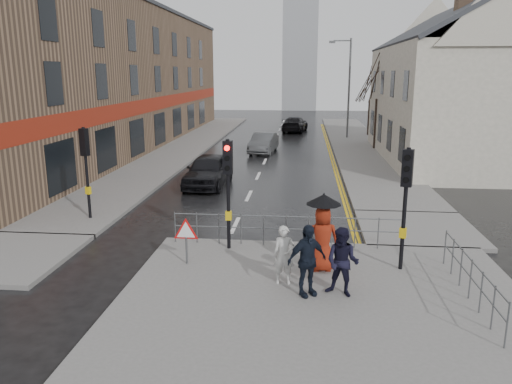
% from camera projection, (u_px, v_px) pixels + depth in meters
% --- Properties ---
extents(ground, '(120.00, 120.00, 0.00)m').
position_uv_depth(ground, '(222.00, 254.00, 15.36)').
color(ground, black).
rests_on(ground, ground).
extents(near_pavement, '(10.00, 9.00, 0.14)m').
position_uv_depth(near_pavement, '(324.00, 309.00, 11.68)').
color(near_pavement, '#605E5B').
rests_on(near_pavement, ground).
extents(left_pavement, '(4.00, 44.00, 0.14)m').
position_uv_depth(left_pavement, '(187.00, 144.00, 38.22)').
color(left_pavement, '#605E5B').
rests_on(left_pavement, ground).
extents(right_pavement, '(4.00, 40.00, 0.14)m').
position_uv_depth(right_pavement, '(356.00, 143.00, 38.92)').
color(right_pavement, '#605E5B').
rests_on(right_pavement, ground).
extents(pavement_bridge_right, '(4.00, 4.20, 0.14)m').
position_uv_depth(pavement_bridge_right, '(417.00, 229.00, 17.63)').
color(pavement_bridge_right, '#605E5B').
rests_on(pavement_bridge_right, ground).
extents(pavement_stub_left, '(4.00, 4.20, 0.14)m').
position_uv_depth(pavement_stub_left, '(3.00, 256.00, 15.00)').
color(pavement_stub_left, '#605E5B').
rests_on(pavement_stub_left, ground).
extents(building_left_terrace, '(8.00, 42.00, 10.00)m').
position_uv_depth(building_left_terrace, '(108.00, 79.00, 36.62)').
color(building_left_terrace, '#7C5E47').
rests_on(building_left_terrace, ground).
extents(building_right_cream, '(9.00, 16.40, 10.10)m').
position_uv_depth(building_right_cream, '(462.00, 84.00, 30.52)').
color(building_right_cream, beige).
rests_on(building_right_cream, ground).
extents(church_tower, '(5.00, 5.00, 18.00)m').
position_uv_depth(church_tower, '(300.00, 47.00, 73.11)').
color(church_tower, gray).
rests_on(church_tower, ground).
extents(traffic_signal_near_left, '(0.28, 0.27, 3.40)m').
position_uv_depth(traffic_signal_near_left, '(228.00, 175.00, 14.96)').
color(traffic_signal_near_left, black).
rests_on(traffic_signal_near_left, near_pavement).
extents(traffic_signal_near_right, '(0.34, 0.33, 3.40)m').
position_uv_depth(traffic_signal_near_right, '(406.00, 188.00, 13.33)').
color(traffic_signal_near_right, black).
rests_on(traffic_signal_near_right, near_pavement).
extents(traffic_signal_far_left, '(0.34, 0.33, 3.40)m').
position_uv_depth(traffic_signal_far_left, '(86.00, 157.00, 18.22)').
color(traffic_signal_far_left, black).
rests_on(traffic_signal_far_left, left_pavement).
extents(guard_railing_front, '(7.14, 0.04, 1.00)m').
position_uv_depth(guard_railing_front, '(286.00, 224.00, 15.56)').
color(guard_railing_front, '#595B5E').
rests_on(guard_railing_front, near_pavement).
extents(guard_railing_side, '(0.04, 4.54, 1.00)m').
position_uv_depth(guard_railing_side, '(471.00, 271.00, 11.89)').
color(guard_railing_side, '#595B5E').
rests_on(guard_railing_side, near_pavement).
extents(warning_sign, '(0.80, 0.07, 1.35)m').
position_uv_depth(warning_sign, '(186.00, 234.00, 14.03)').
color(warning_sign, '#595B5E').
rests_on(warning_sign, near_pavement).
extents(street_lamp, '(1.83, 0.25, 8.00)m').
position_uv_depth(street_lamp, '(347.00, 82.00, 40.80)').
color(street_lamp, '#595B5E').
rests_on(street_lamp, right_pavement).
extents(tree_near, '(2.40, 2.40, 6.58)m').
position_uv_depth(tree_near, '(379.00, 77.00, 34.74)').
color(tree_near, '#33251C').
rests_on(tree_near, right_pavement).
extents(tree_far, '(2.40, 2.40, 5.64)m').
position_uv_depth(tree_far, '(371.00, 85.00, 42.60)').
color(tree_far, '#33251C').
rests_on(tree_far, right_pavement).
extents(pedestrian_a, '(0.59, 0.42, 1.53)m').
position_uv_depth(pedestrian_a, '(284.00, 255.00, 12.76)').
color(pedestrian_a, '#BCBCB8').
rests_on(pedestrian_a, near_pavement).
extents(pedestrian_b, '(1.01, 0.91, 1.71)m').
position_uv_depth(pedestrian_b, '(342.00, 262.00, 12.03)').
color(pedestrian_b, black).
rests_on(pedestrian_b, near_pavement).
extents(pedestrian_with_umbrella, '(0.96, 0.96, 2.16)m').
position_uv_depth(pedestrian_with_umbrella, '(323.00, 230.00, 13.50)').
color(pedestrian_with_umbrella, maroon).
rests_on(pedestrian_with_umbrella, near_pavement).
extents(pedestrian_d, '(1.13, 0.92, 1.79)m').
position_uv_depth(pedestrian_d, '(307.00, 260.00, 12.04)').
color(pedestrian_d, black).
rests_on(pedestrian_d, near_pavement).
extents(car_parked, '(2.05, 4.67, 1.57)m').
position_uv_depth(car_parked, '(208.00, 170.00, 24.42)').
color(car_parked, black).
rests_on(car_parked, ground).
extents(car_mid, '(1.93, 4.28, 1.36)m').
position_uv_depth(car_mid, '(264.00, 143.00, 34.60)').
color(car_mid, '#404245').
rests_on(car_mid, ground).
extents(car_far, '(2.59, 5.03, 1.40)m').
position_uv_depth(car_far, '(295.00, 124.00, 46.87)').
color(car_far, black).
rests_on(car_far, ground).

